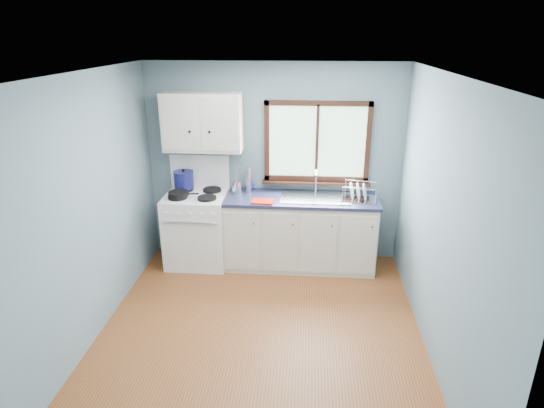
# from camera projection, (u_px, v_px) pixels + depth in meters

# --- Properties ---
(floor) EXTENTS (3.20, 3.60, 0.02)m
(floor) POSITION_uv_depth(u_px,v_px,m) (260.00, 335.00, 4.52)
(floor) COLOR brown
(floor) RESTS_ON ground
(ceiling) EXTENTS (3.20, 3.60, 0.02)m
(ceiling) POSITION_uv_depth(u_px,v_px,m) (257.00, 73.00, 3.62)
(ceiling) COLOR white
(ceiling) RESTS_ON wall_back
(wall_back) EXTENTS (3.20, 0.02, 2.50)m
(wall_back) POSITION_uv_depth(u_px,v_px,m) (274.00, 164.00, 5.76)
(wall_back) COLOR slate
(wall_back) RESTS_ON ground
(wall_front) EXTENTS (3.20, 0.02, 2.50)m
(wall_front) POSITION_uv_depth(u_px,v_px,m) (221.00, 351.00, 2.38)
(wall_front) COLOR slate
(wall_front) RESTS_ON ground
(wall_left) EXTENTS (0.02, 3.60, 2.50)m
(wall_left) POSITION_uv_depth(u_px,v_px,m) (85.00, 213.00, 4.19)
(wall_left) COLOR slate
(wall_left) RESTS_ON ground
(wall_right) EXTENTS (0.02, 3.60, 2.50)m
(wall_right) POSITION_uv_depth(u_px,v_px,m) (442.00, 224.00, 3.95)
(wall_right) COLOR slate
(wall_right) RESTS_ON ground
(gas_range) EXTENTS (0.76, 0.69, 1.36)m
(gas_range) POSITION_uv_depth(u_px,v_px,m) (198.00, 227.00, 5.78)
(gas_range) COLOR white
(gas_range) RESTS_ON floor
(base_cabinets) EXTENTS (1.85, 0.60, 0.88)m
(base_cabinets) POSITION_uv_depth(u_px,v_px,m) (300.00, 235.00, 5.73)
(base_cabinets) COLOR beige
(base_cabinets) RESTS_ON floor
(countertop) EXTENTS (1.89, 0.64, 0.04)m
(countertop) POSITION_uv_depth(u_px,v_px,m) (301.00, 199.00, 5.56)
(countertop) COLOR #1B1E37
(countertop) RESTS_ON base_cabinets
(sink) EXTENTS (0.84, 0.46, 0.44)m
(sink) POSITION_uv_depth(u_px,v_px,m) (315.00, 203.00, 5.56)
(sink) COLOR silver
(sink) RESTS_ON countertop
(window) EXTENTS (1.36, 0.10, 1.03)m
(window) POSITION_uv_depth(u_px,v_px,m) (317.00, 148.00, 5.60)
(window) COLOR #9EC6A8
(window) RESTS_ON wall_back
(upper_cabinets) EXTENTS (0.95, 0.35, 0.70)m
(upper_cabinets) POSITION_uv_depth(u_px,v_px,m) (202.00, 122.00, 5.45)
(upper_cabinets) COLOR beige
(upper_cabinets) RESTS_ON wall_back
(skillet) EXTENTS (0.38, 0.26, 0.05)m
(skillet) POSITION_uv_depth(u_px,v_px,m) (179.00, 194.00, 5.49)
(skillet) COLOR black
(skillet) RESTS_ON gas_range
(stockpot) EXTENTS (0.31, 0.31, 0.25)m
(stockpot) POSITION_uv_depth(u_px,v_px,m) (184.00, 179.00, 5.73)
(stockpot) COLOR #151556
(stockpot) RESTS_ON gas_range
(utensil_crock) EXTENTS (0.13, 0.13, 0.38)m
(utensil_crock) POSITION_uv_depth(u_px,v_px,m) (237.00, 187.00, 5.68)
(utensil_crock) COLOR silver
(utensil_crock) RESTS_ON countertop
(thermos) EXTENTS (0.09, 0.09, 0.32)m
(thermos) POSITION_uv_depth(u_px,v_px,m) (248.00, 180.00, 5.69)
(thermos) COLOR silver
(thermos) RESTS_ON countertop
(soap_bottle) EXTENTS (0.14, 0.14, 0.28)m
(soap_bottle) POSITION_uv_depth(u_px,v_px,m) (251.00, 180.00, 5.77)
(soap_bottle) COLOR #1F27CB
(soap_bottle) RESTS_ON countertop
(dish_towel) EXTENTS (0.27, 0.21, 0.02)m
(dish_towel) POSITION_uv_depth(u_px,v_px,m) (263.00, 201.00, 5.40)
(dish_towel) COLOR red
(dish_towel) RESTS_ON countertop
(dish_rack) EXTENTS (0.45, 0.38, 0.21)m
(dish_rack) POSITION_uv_depth(u_px,v_px,m) (359.00, 195.00, 5.46)
(dish_rack) COLOR silver
(dish_rack) RESTS_ON countertop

